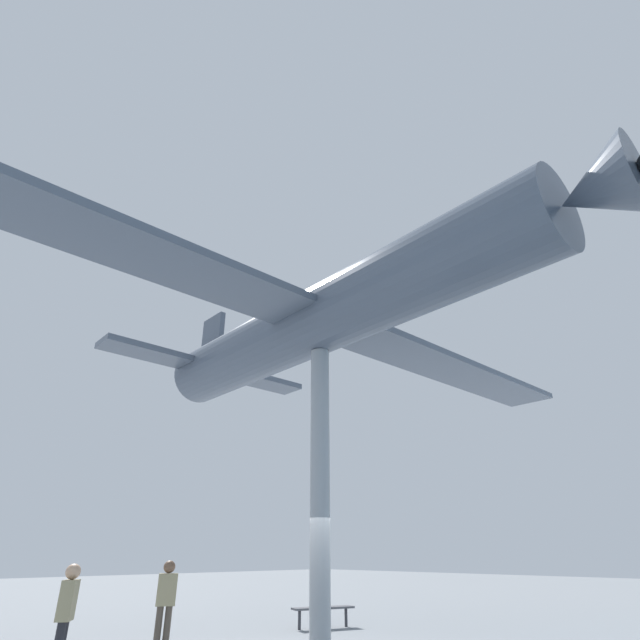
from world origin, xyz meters
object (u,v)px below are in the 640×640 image
(support_pylon_central, at_px, (320,487))
(suspended_airplane, at_px, (325,317))
(visitor_person, at_px, (166,598))
(plaza_bench, at_px, (323,609))
(visitor_second, at_px, (66,610))

(support_pylon_central, bearing_deg, suspended_airplane, 87.16)
(suspended_airplane, bearing_deg, visitor_person, -58.91)
(support_pylon_central, distance_m, plaza_bench, 5.06)
(suspended_airplane, height_order, visitor_person, suspended_airplane)
(suspended_airplane, bearing_deg, support_pylon_central, -90.00)
(visitor_second, xyz_separation_m, plaza_bench, (-7.24, -1.08, -0.51))
(visitor_second, bearing_deg, visitor_person, 146.87)
(visitor_second, bearing_deg, plaza_bench, 131.89)
(visitor_person, bearing_deg, suspended_airplane, 146.59)
(plaza_bench, bearing_deg, suspended_airplane, 45.69)
(visitor_person, bearing_deg, visitor_second, 51.78)
(visitor_second, distance_m, plaza_bench, 7.34)
(suspended_airplane, height_order, plaza_bench, suspended_airplane)
(support_pylon_central, relative_size, suspended_airplane, 0.29)
(visitor_person, relative_size, plaza_bench, 0.95)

